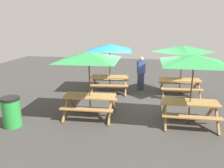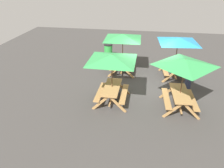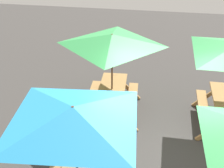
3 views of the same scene
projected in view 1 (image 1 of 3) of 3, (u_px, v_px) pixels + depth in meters
ground_plane at (140, 104)px, 9.05m from camera, size 24.00×24.00×0.00m
picnic_table_0 at (183, 52)px, 9.59m from camera, size 2.11×2.11×2.34m
picnic_table_1 at (194, 64)px, 6.77m from camera, size 2.83×2.83×2.34m
picnic_table_2 at (89, 61)px, 7.38m from camera, size 2.83×2.83×2.34m
picnic_table_3 at (110, 51)px, 10.18m from camera, size 2.82×2.82×2.34m
trash_bin_green at (11, 112)px, 6.96m from camera, size 0.59×0.59×0.98m
person_standing at (141, 72)px, 10.76m from camera, size 0.42×0.35×1.67m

